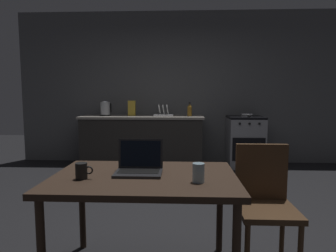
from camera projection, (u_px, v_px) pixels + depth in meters
ground_plane at (170, 217)px, 3.04m from camera, size 12.00×12.00×0.00m
back_wall at (191, 88)px, 5.46m from camera, size 6.40×0.10×2.77m
kitchen_counter at (142, 141)px, 5.25m from camera, size 2.16×0.64×0.89m
stove_oven at (245, 141)px, 5.17m from camera, size 0.60×0.62×0.89m
dining_table at (145, 185)px, 2.00m from camera, size 1.24×0.83×0.72m
chair at (264, 198)px, 2.12m from camera, size 0.40×0.40×0.90m
laptop at (139, 166)px, 2.04m from camera, size 0.32×0.25×0.23m
electric_kettle at (105, 109)px, 5.22m from camera, size 0.20×0.18×0.26m
bottle at (190, 110)px, 5.10m from camera, size 0.08×0.08×0.24m
frying_pan at (247, 115)px, 5.09m from camera, size 0.22×0.39×0.05m
coffee_mug at (82, 171)px, 1.89m from camera, size 0.11×0.08×0.10m
drinking_glass at (198, 173)px, 1.82m from camera, size 0.08×0.08×0.12m
cereal_box at (132, 108)px, 5.22m from camera, size 0.13×0.05×0.27m
dish_rack at (164, 113)px, 5.18m from camera, size 0.34×0.26×0.21m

